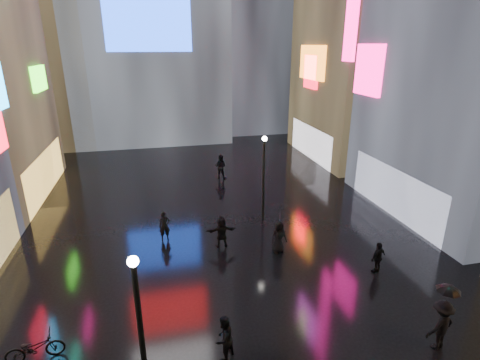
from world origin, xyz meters
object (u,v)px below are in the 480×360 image
object	(u,v)px
lamp_far	(264,173)
bicycle	(35,348)
lamp_near	(141,329)
pedestrian_3	(378,257)

from	to	relation	value
lamp_far	bicycle	xyz separation A→B (m)	(-10.70, -8.90, -2.45)
lamp_near	pedestrian_3	xyz separation A→B (m)	(10.53, 4.80, -2.15)
lamp_far	pedestrian_3	bearing A→B (deg)	-62.49
pedestrian_3	bicycle	world-z (taller)	pedestrian_3
lamp_near	pedestrian_3	size ratio (longest dim) A/B	3.29
lamp_far	lamp_near	bearing A→B (deg)	-120.79
lamp_far	bicycle	world-z (taller)	lamp_far
lamp_far	bicycle	bearing A→B (deg)	-140.24
lamp_near	lamp_far	distance (m)	13.59
lamp_near	lamp_far	bearing A→B (deg)	59.21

